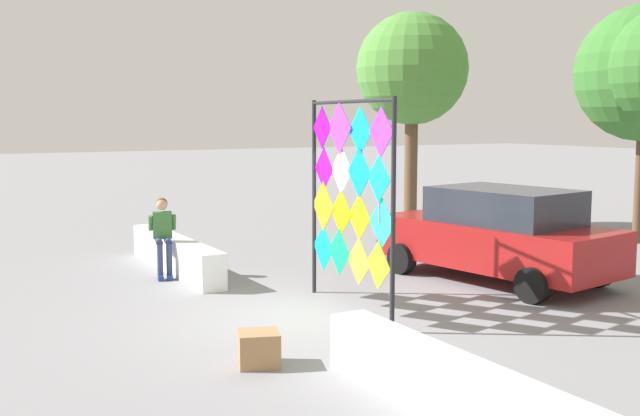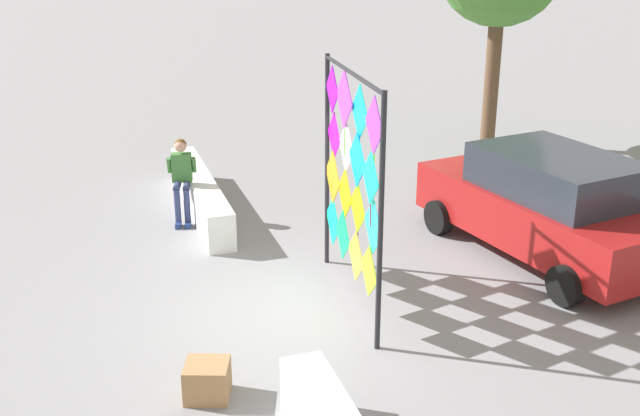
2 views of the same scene
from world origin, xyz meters
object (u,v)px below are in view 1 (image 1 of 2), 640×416
object	(u,v)px
seated_vendor	(163,231)
tree_broadleaf	(415,71)
cardboard_box_large	(259,349)
kite_display_rack	(349,190)
parked_car	(498,234)

from	to	relation	value
seated_vendor	tree_broadleaf	xyz separation A→B (m)	(-3.10, 8.12, 3.43)
seated_vendor	cardboard_box_large	world-z (taller)	seated_vendor
kite_display_rack	seated_vendor	bearing A→B (deg)	-155.46
parked_car	kite_display_rack	bearing A→B (deg)	-81.47
seated_vendor	cardboard_box_large	xyz separation A→B (m)	(5.70, -0.58, -0.68)
tree_broadleaf	kite_display_rack	bearing A→B (deg)	-42.09
kite_display_rack	cardboard_box_large	world-z (taller)	kite_display_rack
parked_car	cardboard_box_large	xyz separation A→B (m)	(2.32, -5.96, -0.67)
kite_display_rack	tree_broadleaf	size ratio (longest dim) A/B	0.57
parked_car	tree_broadleaf	xyz separation A→B (m)	(-6.47, 2.74, 3.44)
kite_display_rack	seated_vendor	world-z (taller)	kite_display_rack
cardboard_box_large	tree_broadleaf	size ratio (longest dim) A/B	0.08
parked_car	tree_broadleaf	world-z (taller)	tree_broadleaf
tree_broadleaf	cardboard_box_large	bearing A→B (deg)	-44.69
cardboard_box_large	kite_display_rack	bearing A→B (deg)	126.99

